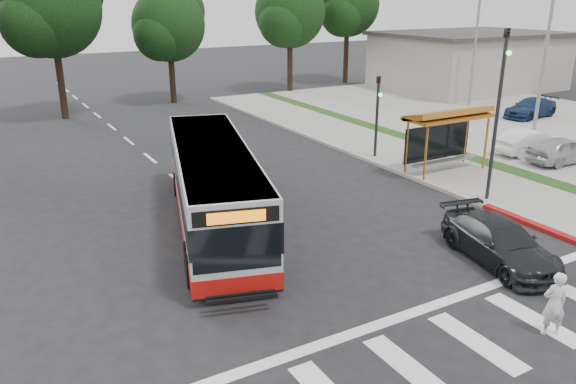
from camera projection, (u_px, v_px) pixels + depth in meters
ground at (293, 274)px, 16.14m from camera, size 140.00×140.00×0.00m
sidewalk_east at (403, 156)px, 27.82m from camera, size 4.00×40.00×0.12m
curb_east at (371, 161)px, 26.88m from camera, size 0.30×40.00×0.15m
curb_east_red at (556, 234)px, 18.69m from camera, size 0.32×6.00×0.15m
parking_lot at (530, 123)px, 35.08m from camera, size 18.00×36.00×0.10m
commercial_building at (468, 62)px, 47.47m from camera, size 14.00×10.00×4.40m
building_roof_cap at (471, 34)px, 46.69m from camera, size 14.60×10.60×0.30m
crosswalk_ladder at (410, 369)px, 12.04m from camera, size 18.00×2.60×0.01m
bus_shelter at (447, 121)px, 24.59m from camera, size 4.20×1.60×2.86m
traffic_signal_ne_tall at (499, 102)px, 20.57m from camera, size 0.18×0.37×6.50m
traffic_signal_ne_short at (377, 108)px, 26.76m from camera, size 0.18×0.37×4.00m
lot_light_front at (549, 31)px, 27.52m from camera, size 1.90×0.35×9.01m
lot_light_mid at (478, 21)px, 38.51m from camera, size 1.90×0.35×9.01m
tree_ne_a at (290, 11)px, 44.53m from camera, size 6.16×5.74×9.30m
tree_ne_b at (348, 3)px, 49.27m from camera, size 6.16×5.74×10.02m
tree_north_a at (52, 7)px, 34.30m from camera, size 6.60×6.15×10.17m
tree_north_b at (169, 24)px, 40.08m from camera, size 5.72×5.33×8.43m
transit_bus at (214, 187)px, 19.07m from camera, size 5.34×11.13×2.82m
pedestrian at (554, 304)px, 13.03m from camera, size 0.70×0.60×1.63m
dark_sedan at (500, 242)px, 16.73m from camera, size 2.62×4.62×1.26m
parked_car_0 at (563, 150)px, 26.30m from camera, size 3.78×1.68×1.26m
parked_car_1 at (531, 142)px, 27.83m from camera, size 3.89×1.71×1.24m
parked_car_3 at (531, 108)px, 36.21m from camera, size 4.34×2.17×1.21m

